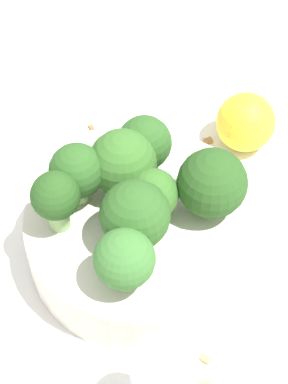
# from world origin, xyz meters

# --- Properties ---
(ground_plane) EXTENTS (3.00, 3.00, 0.00)m
(ground_plane) POSITION_xyz_m (0.00, 0.00, 0.00)
(ground_plane) COLOR white
(bowl) EXTENTS (0.20, 0.20, 0.05)m
(bowl) POSITION_xyz_m (0.00, 0.00, 0.03)
(bowl) COLOR silver
(bowl) RESTS_ON ground_plane
(broccoli_floret_0) EXTENTS (0.05, 0.05, 0.06)m
(broccoli_floret_0) POSITION_xyz_m (-0.06, 0.02, 0.08)
(broccoli_floret_0) COLOR #8EB770
(broccoli_floret_0) RESTS_ON bowl
(broccoli_floret_1) EXTENTS (0.04, 0.04, 0.05)m
(broccoli_floret_1) POSITION_xyz_m (0.00, -0.01, 0.08)
(broccoli_floret_1) COLOR #8EB770
(broccoli_floret_1) RESTS_ON bowl
(broccoli_floret_2) EXTENTS (0.06, 0.06, 0.06)m
(broccoli_floret_2) POSITION_xyz_m (0.03, 0.01, 0.08)
(broccoli_floret_2) COLOR #7A9E5B
(broccoli_floret_2) RESTS_ON bowl
(broccoli_floret_3) EXTENTS (0.05, 0.05, 0.05)m
(broccoli_floret_3) POSITION_xyz_m (0.06, -0.01, 0.08)
(broccoli_floret_3) COLOR #7A9E5B
(broccoli_floret_3) RESTS_ON bowl
(broccoli_floret_4) EXTENTS (0.05, 0.05, 0.06)m
(broccoli_floret_4) POSITION_xyz_m (0.03, 0.05, 0.08)
(broccoli_floret_4) COLOR #8EB770
(broccoli_floret_4) RESTS_ON bowl
(broccoli_floret_5) EXTENTS (0.06, 0.06, 0.06)m
(broccoli_floret_5) POSITION_xyz_m (0.00, -0.06, 0.08)
(broccoli_floret_5) COLOR #7A9E5B
(broccoli_floret_5) RESTS_ON bowl
(broccoli_floret_6) EXTENTS (0.06, 0.06, 0.06)m
(broccoli_floret_6) POSITION_xyz_m (-0.02, 0.01, 0.08)
(broccoli_floret_6) COLOR #8EB770
(broccoli_floret_6) RESTS_ON bowl
(broccoli_floret_7) EXTENTS (0.04, 0.04, 0.06)m
(broccoli_floret_7) POSITION_xyz_m (0.00, 0.07, 0.09)
(broccoli_floret_7) COLOR #8EB770
(broccoli_floret_7) RESTS_ON bowl
(lemon_wedge) EXTENTS (0.06, 0.06, 0.06)m
(lemon_wedge) POSITION_xyz_m (0.12, -0.12, 0.03)
(lemon_wedge) COLOR yellow
(lemon_wedge) RESTS_ON ground_plane
(almond_crumb_0) EXTENTS (0.01, 0.01, 0.01)m
(almond_crumb_0) POSITION_xyz_m (-0.11, -0.03, 0.00)
(almond_crumb_0) COLOR tan
(almond_crumb_0) RESTS_ON ground_plane
(almond_crumb_1) EXTENTS (0.01, 0.01, 0.01)m
(almond_crumb_1) POSITION_xyz_m (0.16, 0.03, 0.00)
(almond_crumb_1) COLOR olive
(almond_crumb_1) RESTS_ON ground_plane
(almond_crumb_2) EXTENTS (0.01, 0.01, 0.01)m
(almond_crumb_2) POSITION_xyz_m (0.12, -0.08, 0.00)
(almond_crumb_2) COLOR olive
(almond_crumb_2) RESTS_ON ground_plane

